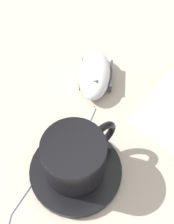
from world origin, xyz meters
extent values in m
plane|color=#B2A899|center=(0.00, 0.00, 0.00)|extent=(3.00, 3.00, 0.00)
cylinder|color=black|center=(0.13, 0.06, 0.01)|extent=(0.14, 0.14, 0.01)
cylinder|color=black|center=(0.13, 0.06, 0.05)|extent=(0.09, 0.09, 0.07)
torus|color=black|center=(0.08, 0.05, 0.05)|extent=(0.05, 0.01, 0.05)
ellipsoid|color=silver|center=(0.00, -0.06, 0.02)|extent=(0.11, 0.12, 0.04)
cylinder|color=#38383D|center=(0.02, -0.04, 0.03)|extent=(0.01, 0.01, 0.01)
cube|color=#38383D|center=(-0.02, -0.04, 0.01)|extent=(0.04, 0.05, 0.02)
cube|color=#38383D|center=(0.01, -0.08, 0.01)|extent=(0.04, 0.05, 0.02)
cylinder|color=gray|center=(0.06, 0.00, 0.00)|extent=(0.05, 0.03, 0.00)
cylinder|color=gray|center=(0.11, 0.02, 0.00)|extent=(0.05, 0.01, 0.00)
cylinder|color=gray|center=(0.16, 0.03, 0.00)|extent=(0.05, 0.01, 0.00)
cylinder|color=gray|center=(0.21, 0.04, 0.00)|extent=(0.05, 0.02, 0.00)
sphere|color=gray|center=(0.04, -0.02, 0.00)|extent=(0.00, 0.00, 0.00)
sphere|color=gray|center=(0.08, 0.01, 0.00)|extent=(0.00, 0.00, 0.00)
sphere|color=gray|center=(0.13, 0.02, 0.00)|extent=(0.00, 0.00, 0.00)
sphere|color=gray|center=(0.19, 0.03, 0.00)|extent=(0.00, 0.00, 0.00)
sphere|color=gray|center=(0.24, 0.05, 0.00)|extent=(0.00, 0.00, 0.00)
camera|label=1|loc=(0.23, 0.21, 0.44)|focal=50.00mm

